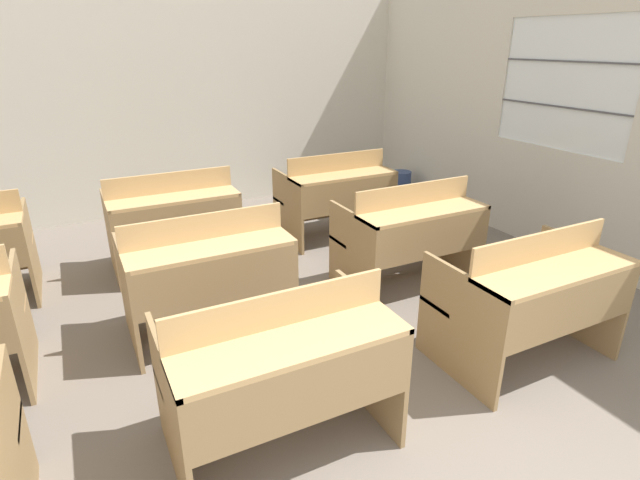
# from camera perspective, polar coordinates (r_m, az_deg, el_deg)

# --- Properties ---
(wall_back) EXTENTS (6.72, 0.06, 2.71)m
(wall_back) POSITION_cam_1_polar(r_m,az_deg,el_deg) (6.37, -19.12, 14.84)
(wall_back) COLOR beige
(wall_back) RESTS_ON ground_plane
(wall_right_with_window) EXTENTS (0.06, 5.97, 2.71)m
(wall_right_with_window) POSITION_cam_1_polar(r_m,az_deg,el_deg) (5.40, 26.11, 12.53)
(wall_right_with_window) COLOR beige
(wall_right_with_window) RESTS_ON ground_plane
(bench_front_center) EXTENTS (1.13, 0.74, 0.92)m
(bench_front_center) POSITION_cam_1_polar(r_m,az_deg,el_deg) (2.60, -4.54, -14.39)
(bench_front_center) COLOR #94754B
(bench_front_center) RESTS_ON ground_plane
(bench_front_right) EXTENTS (1.13, 0.74, 0.92)m
(bench_front_right) POSITION_cam_1_polar(r_m,az_deg,el_deg) (3.53, 22.88, -5.78)
(bench_front_right) COLOR #93754A
(bench_front_right) RESTS_ON ground_plane
(bench_second_center) EXTENTS (1.13, 0.74, 0.92)m
(bench_second_center) POSITION_cam_1_polar(r_m,az_deg,el_deg) (3.65, -12.73, -3.52)
(bench_second_center) COLOR #9A7C52
(bench_second_center) RESTS_ON ground_plane
(bench_second_right) EXTENTS (1.13, 0.74, 0.92)m
(bench_second_right) POSITION_cam_1_polar(r_m,az_deg,el_deg) (4.34, 10.25, 0.83)
(bench_second_right) COLOR #96784E
(bench_second_right) RESTS_ON ground_plane
(bench_third_center) EXTENTS (1.13, 0.74, 0.92)m
(bench_third_center) POSITION_cam_1_polar(r_m,az_deg,el_deg) (4.81, -16.42, 2.37)
(bench_third_center) COLOR #987A4F
(bench_third_center) RESTS_ON ground_plane
(bench_third_right) EXTENTS (1.13, 0.74, 0.92)m
(bench_third_right) POSITION_cam_1_polar(r_m,az_deg,el_deg) (5.38, 1.83, 5.30)
(bench_third_right) COLOR olive
(bench_third_right) RESTS_ON ground_plane
(wastepaper_bin) EXTENTS (0.27, 0.27, 0.36)m
(wastepaper_bin) POSITION_cam_1_polar(r_m,az_deg,el_deg) (6.92, 9.21, 6.27)
(wastepaper_bin) COLOR #33477A
(wastepaper_bin) RESTS_ON ground_plane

